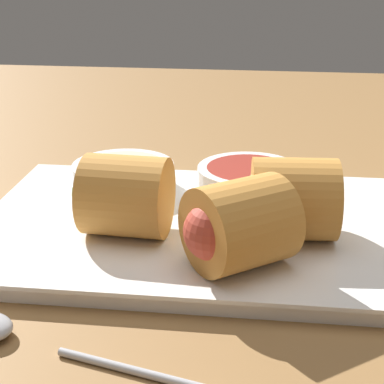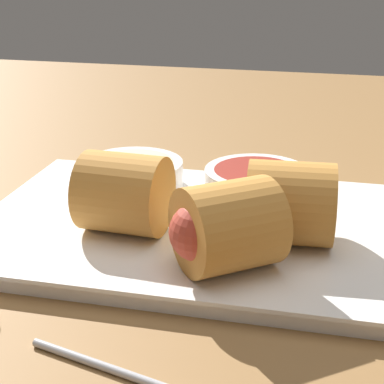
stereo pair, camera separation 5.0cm
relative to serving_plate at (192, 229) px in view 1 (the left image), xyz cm
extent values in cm
cube|color=olive|center=(-2.56, 1.65, -1.76)|extent=(180.00, 140.00, 2.00)
cube|color=white|center=(0.00, 0.00, -0.16)|extent=(32.55, 22.74, 1.20)
cube|color=white|center=(0.00, 0.00, 0.59)|extent=(33.85, 23.65, 0.30)
cylinder|color=#C68438|center=(-4.58, -2.92, 3.80)|extent=(6.61, 6.52, 6.12)
sphere|color=#56843D|center=(-6.77, -2.77, 3.80)|extent=(3.98, 3.98, 3.98)
cylinder|color=#C68438|center=(7.83, -1.99, 3.80)|extent=(6.63, 6.53, 6.12)
sphere|color=#56843D|center=(5.64, -2.14, 3.80)|extent=(3.98, 3.98, 3.98)
cylinder|color=#C68438|center=(4.15, -7.03, 3.80)|extent=(8.67, 8.65, 6.12)
sphere|color=#B23D2D|center=(2.41, -8.36, 3.80)|extent=(3.98, 3.98, 3.98)
cylinder|color=white|center=(4.21, 6.61, 1.92)|extent=(9.05, 9.05, 2.37)
cylinder|color=maroon|center=(4.21, 6.61, 2.89)|extent=(7.42, 7.42, 0.43)
cylinder|color=white|center=(-6.93, 6.18, 1.92)|extent=(9.05, 9.05, 2.37)
cylinder|color=beige|center=(-6.93, 6.18, 2.89)|extent=(7.42, 7.42, 0.43)
cylinder|color=#B2B2B7|center=(0.06, -18.02, -0.51)|extent=(11.53, 3.47, 0.50)
camera|label=1|loc=(5.70, -46.35, 21.61)|focal=60.00mm
camera|label=2|loc=(10.62, -45.48, 21.61)|focal=60.00mm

